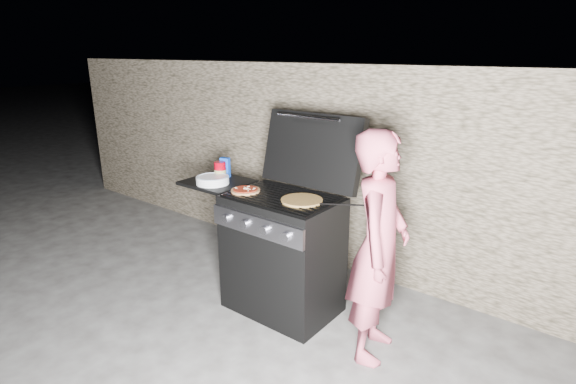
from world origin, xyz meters
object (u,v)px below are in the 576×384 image
Objects in this scene: pizza_topped at (245,190)px; person at (379,248)px; gas_grill at (258,245)px; sauce_jar at (220,171)px.

person is at bearing 2.78° from pizza_topped.
sauce_jar reaches higher than gas_grill.
gas_grill is 9.32× the size of sauce_jar.
gas_grill is 1.08m from person.
gas_grill is at bearing 70.13° from pizza_topped.
sauce_jar is (-0.44, 0.06, 0.52)m from gas_grill.
person is at bearing -3.45° from sauce_jar.
gas_grill is 6.23× the size of pizza_topped.
pizza_topped is 0.44m from sauce_jar.
pizza_topped is 1.09m from person.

